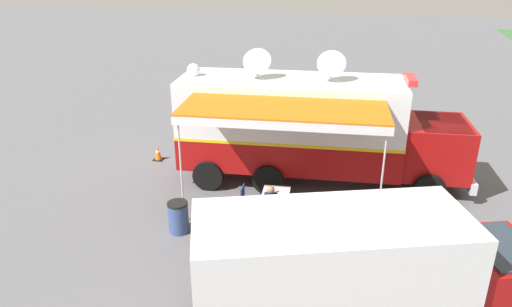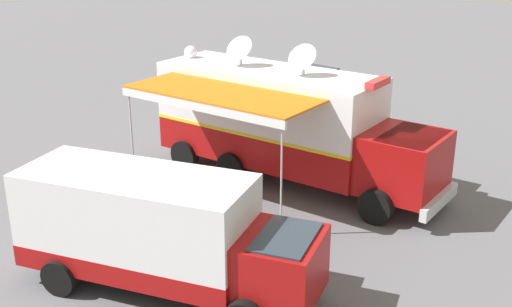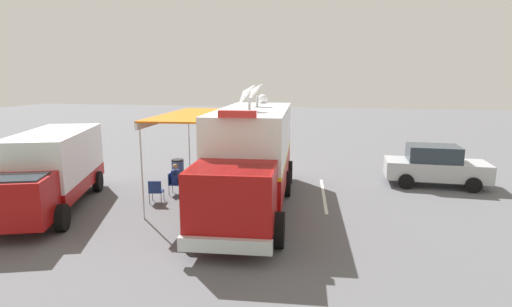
% 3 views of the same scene
% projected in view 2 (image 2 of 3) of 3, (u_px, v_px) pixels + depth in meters
% --- Properties ---
extents(ground_plane, '(100.00, 100.00, 0.00)m').
position_uv_depth(ground_plane, '(268.00, 174.00, 20.92)').
color(ground_plane, '#5B5B60').
extents(lot_stripe, '(0.52, 4.79, 0.01)m').
position_uv_depth(lot_stripe, '(291.00, 146.00, 23.46)').
color(lot_stripe, silver).
rests_on(lot_stripe, ground).
extents(command_truck, '(5.48, 9.66, 4.53)m').
position_uv_depth(command_truck, '(287.00, 122.00, 19.81)').
color(command_truck, '#9E0F0F').
rests_on(command_truck, ground).
extents(folding_table, '(0.86, 0.86, 0.73)m').
position_uv_depth(folding_table, '(216.00, 178.00, 18.85)').
color(folding_table, silver).
rests_on(folding_table, ground).
extents(water_bottle, '(0.07, 0.07, 0.22)m').
position_uv_depth(water_bottle, '(212.00, 173.00, 18.77)').
color(water_bottle, '#4C99D8').
rests_on(water_bottle, folding_table).
extents(folding_chair_at_table, '(0.52, 0.52, 0.87)m').
position_uv_depth(folding_chair_at_table, '(197.00, 191.00, 18.34)').
color(folding_chair_at_table, navy).
rests_on(folding_chair_at_table, ground).
extents(folding_chair_beside_table, '(0.52, 0.52, 0.87)m').
position_uv_depth(folding_chair_beside_table, '(191.00, 178.00, 19.28)').
color(folding_chair_beside_table, navy).
rests_on(folding_chair_beside_table, ground).
extents(folding_chair_spare_by_truck, '(0.57, 0.57, 0.87)m').
position_uv_depth(folding_chair_spare_by_truck, '(224.00, 205.00, 17.46)').
color(folding_chair_spare_by_truck, navy).
rests_on(folding_chair_spare_by_truck, ground).
extents(seated_responder, '(0.69, 0.58, 1.25)m').
position_uv_depth(seated_responder, '(201.00, 184.00, 18.44)').
color(seated_responder, navy).
rests_on(seated_responder, ground).
extents(trash_bin, '(0.57, 0.57, 0.91)m').
position_uv_depth(trash_bin, '(121.00, 180.00, 19.25)').
color(trash_bin, '#384C7F').
rests_on(trash_bin, ground).
extents(traffic_cone, '(0.36, 0.36, 0.58)m').
position_uv_depth(traffic_cone, '(173.00, 132.00, 24.19)').
color(traffic_cone, black).
rests_on(traffic_cone, ground).
extents(support_truck, '(4.18, 7.09, 2.70)m').
position_uv_depth(support_truck, '(158.00, 233.00, 14.00)').
color(support_truck, white).
rests_on(support_truck, ground).
extents(car_behind_truck, '(4.25, 2.11, 1.76)m').
position_uv_depth(car_behind_truck, '(312.00, 89.00, 27.98)').
color(car_behind_truck, '#B2B5BA').
rests_on(car_behind_truck, ground).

